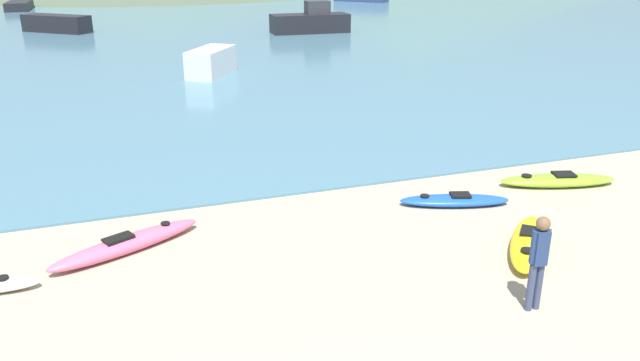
{
  "coord_description": "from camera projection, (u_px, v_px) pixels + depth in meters",
  "views": [
    {
      "loc": [
        -3.14,
        -3.4,
        5.94
      ],
      "look_at": [
        1.57,
        10.12,
        0.5
      ],
      "focal_mm": 35.0,
      "sensor_mm": 36.0,
      "label": 1
    }
  ],
  "objects": [
    {
      "name": "moored_boat_1",
      "position": [
        57.0,
        24.0,
        44.23
      ],
      "size": [
        4.83,
        4.43,
        1.19
      ],
      "color": "black",
      "rests_on": "bay_water"
    },
    {
      "name": "moored_boat_3",
      "position": [
        211.0,
        62.0,
        29.57
      ],
      "size": [
        2.83,
        3.29,
        1.27
      ],
      "color": "white",
      "rests_on": "bay_water"
    },
    {
      "name": "kayak_on_sand_1",
      "position": [
        127.0,
        244.0,
        12.8
      ],
      "size": [
        3.25,
        1.9,
        0.39
      ],
      "color": "#E5668C",
      "rests_on": "ground_plane"
    },
    {
      "name": "moored_boat_4",
      "position": [
        19.0,
        6.0,
        59.41
      ],
      "size": [
        2.21,
        5.14,
        0.78
      ],
      "color": "black",
      "rests_on": "bay_water"
    },
    {
      "name": "bay_water",
      "position": [
        143.0,
        29.0,
        46.29
      ],
      "size": [
        160.0,
        70.0,
        0.06
      ],
      "primitive_type": "cube",
      "color": "teal",
      "rests_on": "ground_plane"
    },
    {
      "name": "kayak_on_sand_2",
      "position": [
        529.0,
        243.0,
        12.84
      ],
      "size": [
        2.35,
        2.54,
        0.4
      ],
      "color": "yellow",
      "rests_on": "ground_plane"
    },
    {
      "name": "kayak_on_sand_0",
      "position": [
        557.0,
        180.0,
        16.32
      ],
      "size": [
        3.15,
        1.54,
        0.34
      ],
      "color": "#8CCC2D",
      "rests_on": "ground_plane"
    },
    {
      "name": "kayak_on_sand_4",
      "position": [
        454.0,
        200.0,
        15.1
      ],
      "size": [
        2.72,
        1.41,
        0.29
      ],
      "color": "blue",
      "rests_on": "ground_plane"
    },
    {
      "name": "moored_boat_0",
      "position": [
        311.0,
        22.0,
        43.92
      ],
      "size": [
        5.54,
        2.14,
        2.18
      ],
      "color": "black",
      "rests_on": "bay_water"
    },
    {
      "name": "person_near_foreground",
      "position": [
        539.0,
        257.0,
        10.49
      ],
      "size": [
        0.35,
        0.24,
        1.75
      ],
      "color": "#384260",
      "rests_on": "ground_plane"
    }
  ]
}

